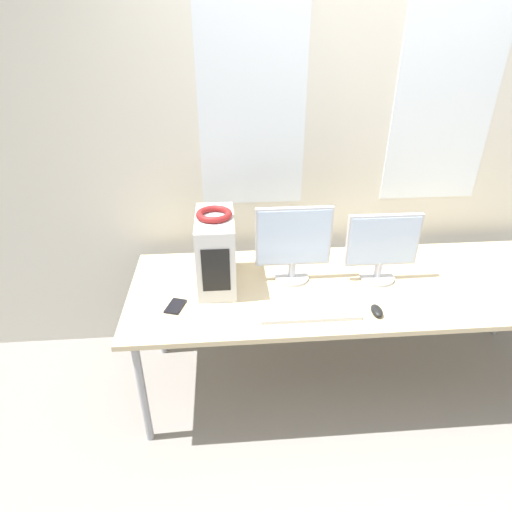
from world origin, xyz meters
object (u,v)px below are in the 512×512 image
monitor_main (293,243)px  headphones (214,214)px  pc_tower (216,251)px  keyboard (310,313)px  monitor_right_near (382,246)px  mouse (377,311)px  cell_phone (175,306)px

monitor_main → headphones: bearing=-179.0°
pc_tower → keyboard: size_ratio=0.82×
monitor_right_near → mouse: (-0.11, -0.32, -0.19)m
keyboard → cell_phone: keyboard is taller
keyboard → headphones: bearing=143.8°
pc_tower → mouse: bearing=-24.0°
mouse → cell_phone: size_ratio=0.71×
headphones → mouse: bearing=-24.0°
monitor_right_near → cell_phone: monitor_right_near is taller
mouse → headphones: bearing=156.0°
pc_tower → headphones: bearing=90.0°
monitor_main → monitor_right_near: 0.48m
pc_tower → mouse: 0.88m
monitor_right_near → cell_phone: (-1.10, -0.18, -0.20)m
pc_tower → headphones: 0.21m
headphones → monitor_main: (0.41, 0.01, -0.18)m
pc_tower → headphones: headphones is taller
keyboard → monitor_main: bearing=96.3°
mouse → monitor_main: bearing=135.9°
pc_tower → headphones: (0.00, 0.00, 0.21)m
monitor_main → cell_phone: 0.70m
monitor_main → mouse: bearing=-44.1°
mouse → cell_phone: 1.00m
headphones → keyboard: headphones is taller
monitor_right_near → headphones: bearing=177.9°
keyboard → mouse: 0.33m
monitor_main → cell_phone: (-0.63, -0.22, -0.22)m
monitor_right_near → keyboard: size_ratio=0.80×
monitor_main → monitor_right_near: monitor_main is taller
keyboard → cell_phone: (-0.66, 0.11, -0.01)m
monitor_right_near → mouse: size_ratio=3.94×
monitor_right_near → cell_phone: size_ratio=2.79×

